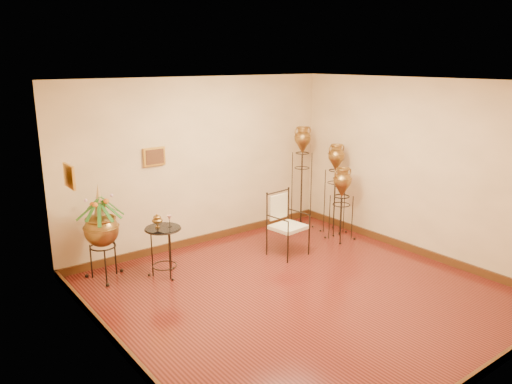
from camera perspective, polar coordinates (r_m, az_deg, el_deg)
ground at (r=6.91m, az=4.98°, el=-11.42°), size 5.00×5.00×0.00m
room_shell at (r=6.34m, az=5.24°, el=2.77°), size 5.02×5.02×2.81m
amphora_tall at (r=9.21m, az=5.25°, el=1.78°), size 0.44×0.44×1.91m
amphora_mid at (r=9.03m, az=9.01°, el=0.43°), size 0.37×0.37×1.64m
amphora_short at (r=8.74m, az=9.74°, el=-1.33°), size 0.42×0.42×1.30m
planter_urn at (r=7.34m, az=-17.28°, el=-3.72°), size 0.94×0.94×1.43m
armchair at (r=7.98m, az=3.69°, el=-3.71°), size 0.63×0.60×1.03m
side_table at (r=7.38m, az=-10.49°, el=-6.60°), size 0.63×0.63×0.93m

